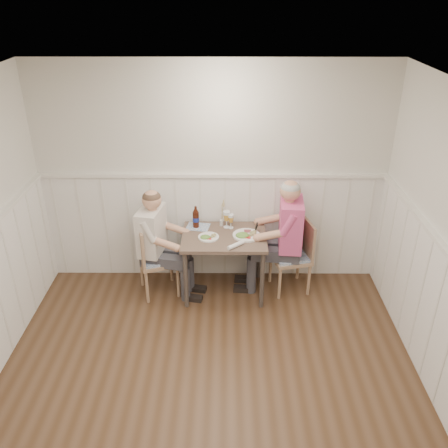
% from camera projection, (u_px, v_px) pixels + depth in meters
% --- Properties ---
extents(ground_plane, '(4.50, 4.50, 0.00)m').
position_uv_depth(ground_plane, '(207.00, 418.00, 4.01)').
color(ground_plane, '#462E1B').
extents(room_shell, '(4.04, 4.54, 2.60)m').
position_uv_depth(room_shell, '(203.00, 266.00, 3.31)').
color(room_shell, silver).
rests_on(room_shell, ground).
extents(wainscot, '(4.00, 4.49, 1.34)m').
position_uv_depth(wainscot, '(209.00, 302.00, 4.30)').
color(wainscot, white).
rests_on(wainscot, ground).
extents(dining_table, '(0.94, 0.70, 0.75)m').
position_uv_depth(dining_table, '(224.00, 243.00, 5.35)').
color(dining_table, brown).
rests_on(dining_table, ground).
extents(chair_right, '(0.49, 0.49, 0.88)m').
position_uv_depth(chair_right, '(295.00, 253.00, 5.49)').
color(chair_right, '#987D60').
rests_on(chair_right, ground).
extents(chair_left, '(0.53, 0.53, 0.89)m').
position_uv_depth(chair_left, '(153.00, 257.00, 5.41)').
color(chair_left, '#987D60').
rests_on(chair_left, ground).
extents(man_in_pink, '(0.68, 0.47, 1.41)m').
position_uv_depth(man_in_pink, '(285.00, 245.00, 5.42)').
color(man_in_pink, '#3F3F47').
rests_on(man_in_pink, ground).
extents(diner_cream, '(0.66, 0.48, 1.32)m').
position_uv_depth(diner_cream, '(157.00, 251.00, 5.39)').
color(diner_cream, '#3F3F47').
rests_on(diner_cream, ground).
extents(plate_man, '(0.31, 0.31, 0.08)m').
position_uv_depth(plate_man, '(246.00, 234.00, 5.27)').
color(plate_man, white).
rests_on(plate_man, dining_table).
extents(plate_diner, '(0.23, 0.23, 0.06)m').
position_uv_depth(plate_diner, '(208.00, 237.00, 5.24)').
color(plate_diner, white).
rests_on(plate_diner, dining_table).
extents(beer_glass_a, '(0.07, 0.07, 0.17)m').
position_uv_depth(beer_glass_a, '(231.00, 219.00, 5.41)').
color(beer_glass_a, silver).
rests_on(beer_glass_a, dining_table).
extents(beer_glass_b, '(0.08, 0.08, 0.20)m').
position_uv_depth(beer_glass_b, '(227.00, 217.00, 5.41)').
color(beer_glass_b, silver).
rests_on(beer_glass_b, dining_table).
extents(beer_bottle, '(0.07, 0.07, 0.26)m').
position_uv_depth(beer_bottle, '(196.00, 218.00, 5.43)').
color(beer_bottle, '#331309').
rests_on(beer_bottle, dining_table).
extents(rolled_napkin, '(0.19, 0.17, 0.05)m').
position_uv_depth(rolled_napkin, '(236.00, 245.00, 5.07)').
color(rolled_napkin, white).
rests_on(rolled_napkin, dining_table).
extents(grass_vase, '(0.04, 0.04, 0.35)m').
position_uv_depth(grass_vase, '(221.00, 213.00, 5.44)').
color(grass_vase, silver).
rests_on(grass_vase, dining_table).
extents(gingham_mat, '(0.29, 0.25, 0.01)m').
position_uv_depth(gingham_mat, '(198.00, 227.00, 5.48)').
color(gingham_mat, '#436DA4').
rests_on(gingham_mat, dining_table).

